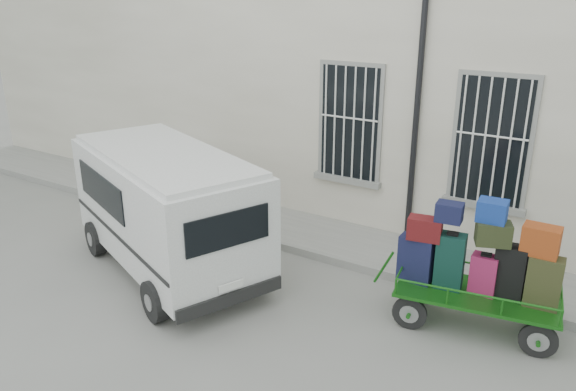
% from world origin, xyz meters
% --- Properties ---
extents(ground, '(80.00, 80.00, 0.00)m').
position_xyz_m(ground, '(0.00, 0.00, 0.00)').
color(ground, slate).
rests_on(ground, ground).
extents(building, '(24.00, 5.15, 6.00)m').
position_xyz_m(building, '(0.00, 5.50, 3.00)').
color(building, beige).
rests_on(building, ground).
extents(sidewalk, '(24.00, 1.70, 0.15)m').
position_xyz_m(sidewalk, '(0.00, 2.20, 0.07)').
color(sidewalk, gray).
rests_on(sidewalk, ground).
extents(luggage_cart, '(2.70, 1.36, 2.00)m').
position_xyz_m(luggage_cart, '(2.83, 0.68, 0.97)').
color(luggage_cart, black).
rests_on(luggage_cart, ground).
extents(van, '(4.65, 3.29, 2.18)m').
position_xyz_m(van, '(-2.23, -0.32, 1.25)').
color(van, silver).
rests_on(van, ground).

